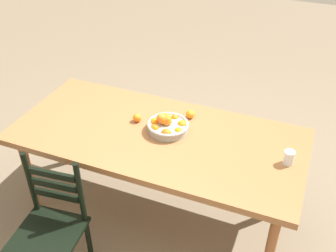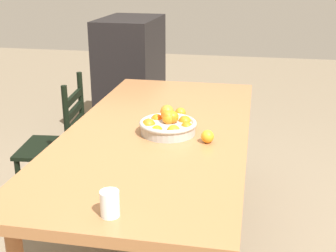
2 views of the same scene
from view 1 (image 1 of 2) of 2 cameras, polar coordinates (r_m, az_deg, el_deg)
The scene contains 7 objects.
ground_plane at distance 3.28m, azimuth -1.36°, elevation -12.08°, with size 12.00×12.00×0.00m, color #746550.
dining_table at distance 2.80m, azimuth -1.56°, elevation -2.22°, with size 2.04×0.94×0.77m.
chair_near_window at distance 2.68m, azimuth -16.51°, elevation -14.00°, with size 0.44×0.44×0.91m.
fruit_bowl at distance 2.77m, azimuth -0.10°, elevation 0.13°, with size 0.30×0.30×0.14m.
orange_loose_0 at distance 2.91m, azimuth 3.23°, elevation 1.73°, with size 0.06×0.06×0.06m, color orange.
orange_loose_1 at distance 2.88m, azimuth -4.49°, elevation 1.18°, with size 0.06×0.06×0.06m, color orange.
drinking_glass at distance 2.59m, azimuth 17.04°, elevation -4.38°, with size 0.07×0.07×0.09m, color silver.
Camera 1 is at (-0.91, 2.04, 2.40)m, focal length 42.25 mm.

